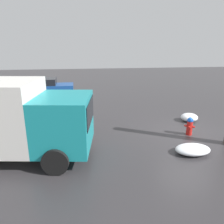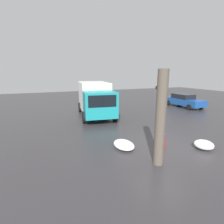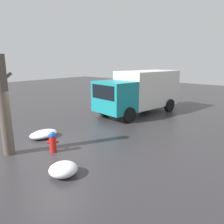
{
  "view_description": "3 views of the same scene",
  "coord_description": "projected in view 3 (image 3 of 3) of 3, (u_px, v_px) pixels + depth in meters",
  "views": [
    {
      "loc": [
        4.9,
        9.02,
        4.11
      ],
      "look_at": [
        3.67,
        -0.13,
        1.24
      ],
      "focal_mm": 35.0,
      "sensor_mm": 36.0,
      "label": 1
    },
    {
      "loc": [
        -6.6,
        5.52,
        3.68
      ],
      "look_at": [
        4.27,
        0.95,
        1.06
      ],
      "focal_mm": 28.0,
      "sensor_mm": 36.0,
      "label": 2
    },
    {
      "loc": [
        -4.82,
        -7.1,
        3.63
      ],
      "look_at": [
        4.02,
        0.24,
        0.89
      ],
      "focal_mm": 35.0,
      "sensor_mm": 36.0,
      "label": 3
    }
  ],
  "objects": [
    {
      "name": "ground_plane",
      "position": [
        53.0,
        152.0,
        8.86
      ],
      "size": [
        60.0,
        60.0,
        0.0
      ],
      "primitive_type": "plane",
      "color": "#333033"
    },
    {
      "name": "fire_hydrant",
      "position": [
        53.0,
        142.0,
        8.76
      ],
      "size": [
        0.44,
        0.4,
        0.86
      ],
      "rotation": [
        0.0,
        0.0,
        0.98
      ],
      "color": "red",
      "rests_on": "ground_plane"
    },
    {
      "name": "tree_trunk",
      "position": [
        4.0,
        106.0,
        8.23
      ],
      "size": [
        0.64,
        0.42,
        3.85
      ],
      "color": "brown",
      "rests_on": "ground_plane"
    },
    {
      "name": "delivery_truck",
      "position": [
        140.0,
        91.0,
        15.09
      ],
      "size": [
        6.62,
        3.36,
        2.89
      ],
      "rotation": [
        0.0,
        0.0,
        1.43
      ],
      "color": "teal",
      "rests_on": "ground_plane"
    },
    {
      "name": "snow_pile_by_hydrant",
      "position": [
        44.0,
        134.0,
        10.48
      ],
      "size": [
        1.38,
        0.94,
        0.34
      ],
      "color": "white",
      "rests_on": "ground_plane"
    },
    {
      "name": "snow_pile_curbside",
      "position": [
        63.0,
        169.0,
        7.0
      ],
      "size": [
        0.93,
        0.9,
        0.44
      ],
      "color": "white",
      "rests_on": "ground_plane"
    }
  ]
}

